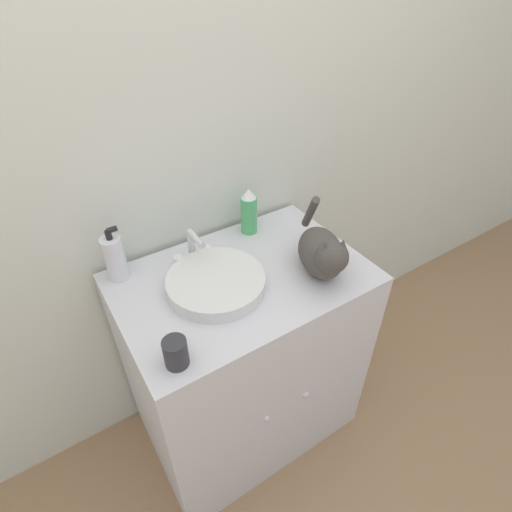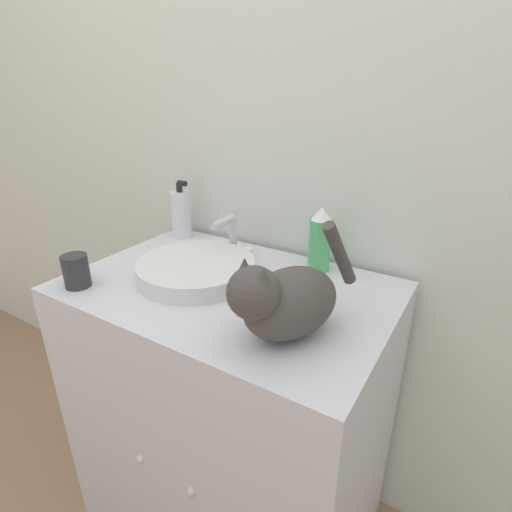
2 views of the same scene
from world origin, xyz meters
The scene contains 8 objects.
wall_back centered at (0.00, 0.61, 1.25)m, with size 6.00×0.05×2.50m.
vanity_cabinet centered at (0.00, 0.28, 0.44)m, with size 0.84×0.58×0.88m.
sink_basin centered at (-0.10, 0.28, 0.90)m, with size 0.32×0.32×0.05m.
faucet centered at (-0.10, 0.44, 0.94)m, with size 0.14×0.11×0.13m.
cat centered at (0.23, 0.16, 0.97)m, with size 0.21×0.34×0.23m.
soap_bottle centered at (-0.35, 0.50, 0.96)m, with size 0.07×0.07×0.20m.
spray_bottle centered at (0.16, 0.50, 0.97)m, with size 0.06×0.06×0.18m.
cup centered at (-0.33, 0.07, 0.92)m, with size 0.06×0.06×0.09m.
Camera 2 is at (0.55, -0.47, 1.36)m, focal length 28.00 mm.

